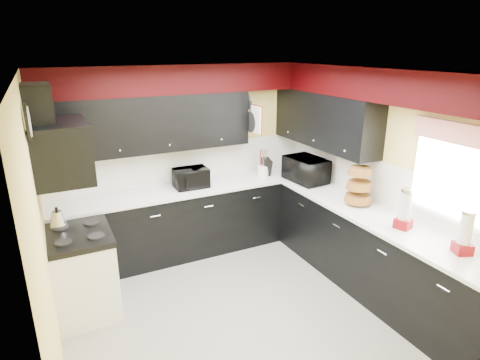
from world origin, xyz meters
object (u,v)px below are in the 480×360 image
(kettle, at_px, (58,218))
(knife_block, at_px, (266,167))
(microwave, at_px, (306,170))
(utensil_crock, at_px, (263,171))
(toaster_oven, at_px, (191,178))

(kettle, bearing_deg, knife_block, 9.43)
(microwave, height_order, kettle, microwave)
(utensil_crock, distance_m, kettle, 2.75)
(toaster_oven, bearing_deg, knife_block, 0.09)
(kettle, bearing_deg, microwave, 0.09)
(knife_block, bearing_deg, utensil_crock, -162.36)
(utensil_crock, bearing_deg, knife_block, 14.68)
(toaster_oven, relative_size, microwave, 0.73)
(utensil_crock, xyz_separation_m, kettle, (-2.71, -0.44, -0.02))
(toaster_oven, relative_size, utensil_crock, 2.59)
(knife_block, distance_m, kettle, 2.80)
(microwave, xyz_separation_m, kettle, (-3.14, -0.00, -0.10))
(toaster_oven, bearing_deg, kettle, -163.21)
(toaster_oven, height_order, knife_block, toaster_oven)
(toaster_oven, relative_size, kettle, 2.42)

